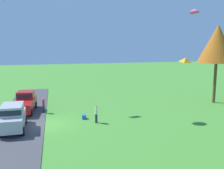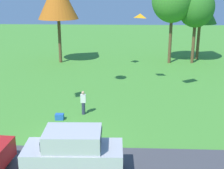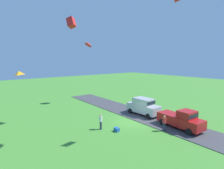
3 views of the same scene
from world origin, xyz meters
name	(u,v)px [view 2 (image 2 of 3)]	position (x,y,z in m)	size (l,w,h in m)	color
ground_plane	(65,144)	(0.00, 0.00, 0.00)	(120.00, 120.00, 0.00)	#478E33
pavement_strip	(55,169)	(0.00, -2.56, 0.03)	(36.00, 4.40, 0.06)	#424247
car_suv_far_end	(73,151)	(1.04, -3.00, 1.30)	(4.66, 2.16, 2.28)	#B7B7BC
person_on_lawn	(83,102)	(0.51, 4.47, 0.88)	(0.36, 0.24, 1.71)	#2D334C
tree_far_right	(172,0)	(8.60, 20.60, 7.21)	(4.64, 4.64, 9.79)	brown
tree_left_of_center	(196,8)	(11.33, 20.73, 6.39)	(4.11, 4.11, 8.68)	brown
tree_far_left	(201,7)	(12.32, 22.73, 6.36)	(3.97, 3.97, 8.38)	brown
cooler_box	(60,117)	(-0.99, 3.46, 0.20)	(0.56, 0.40, 0.40)	blue
kite_diamond_topmost	(140,16)	(4.63, 11.34, 6.25)	(0.93, 0.77, 0.38)	orange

